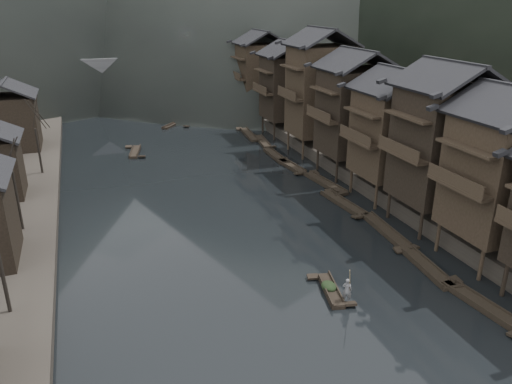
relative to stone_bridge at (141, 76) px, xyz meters
name	(u,v)px	position (x,y,z in m)	size (l,w,h in m)	color
water	(282,291)	(0.00, -72.00, -5.11)	(300.00, 300.00, 0.00)	black
right_bank	(388,119)	(35.00, -32.00, -4.21)	(40.00, 200.00, 1.80)	#2D2823
stilt_houses	(360,99)	(17.28, -52.02, 3.78)	(9.00, 67.60, 16.17)	black
bare_trees	(11,192)	(-17.00, -64.19, 1.78)	(3.95, 44.84, 7.90)	black
moored_sampans	(319,185)	(11.83, -53.97, -4.91)	(3.05, 55.25, 0.47)	black
midriver_boats	(159,126)	(-0.34, -21.35, -4.91)	(11.08, 31.66, 0.45)	black
stone_bridge	(141,76)	(0.00, 0.00, 0.00)	(40.00, 6.00, 9.00)	#4C4C4F
hero_sampan	(331,290)	(3.19, -73.26, -4.91)	(1.86, 4.68, 0.43)	black
cargo_heap	(329,282)	(3.14, -73.05, -4.37)	(1.02, 1.33, 0.61)	black
boatman	(347,287)	(3.54, -74.84, -3.82)	(0.63, 0.41, 1.72)	slate
bamboo_pole	(353,252)	(3.74, -74.84, -1.19)	(0.06, 0.06, 3.97)	#8C7A51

